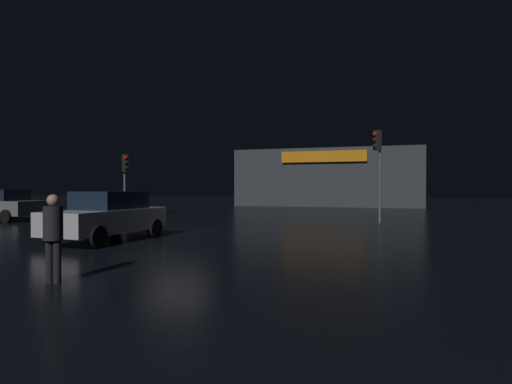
{
  "coord_description": "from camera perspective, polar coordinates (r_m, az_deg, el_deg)",
  "views": [
    {
      "loc": [
        8.0,
        -14.55,
        1.75
      ],
      "look_at": [
        1.16,
        5.93,
        1.48
      ],
      "focal_mm": 30.55,
      "sensor_mm": 36.0,
      "label": 1
    }
  ],
  "objects": [
    {
      "name": "ground_plane",
      "position": [
        16.7,
        -10.31,
        -5.32
      ],
      "size": [
        120.0,
        120.0,
        0.0
      ],
      "primitive_type": "plane",
      "color": "black"
    },
    {
      "name": "car_far",
      "position": [
        25.8,
        -30.34,
        -1.48
      ],
      "size": [
        4.26,
        2.08,
        1.6
      ],
      "color": "slate",
      "rests_on": "ground"
    },
    {
      "name": "traffic_signal_opposite",
      "position": [
        21.73,
        15.66,
        4.95
      ],
      "size": [
        0.42,
        0.42,
        4.45
      ],
      "color": "#595B60",
      "rests_on": "ground"
    },
    {
      "name": "pedestrian",
      "position": [
        8.72,
        -25.03,
        -4.73
      ],
      "size": [
        0.37,
        0.37,
        1.61
      ],
      "color": "black",
      "rests_on": "ground"
    },
    {
      "name": "car_near",
      "position": [
        14.74,
        -18.86,
        -2.96
      ],
      "size": [
        2.06,
        4.33,
        1.6
      ],
      "color": "#B7B7BF",
      "rests_on": "ground"
    },
    {
      "name": "store_building",
      "position": [
        40.85,
        9.6,
        1.82
      ],
      "size": [
        16.35,
        6.9,
        5.09
      ],
      "color": "#33383D",
      "rests_on": "ground"
    },
    {
      "name": "traffic_signal_main",
      "position": [
        26.92,
        -16.78,
        2.71
      ],
      "size": [
        0.42,
        0.42,
        3.65
      ],
      "color": "#595B60",
      "rests_on": "ground"
    }
  ]
}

